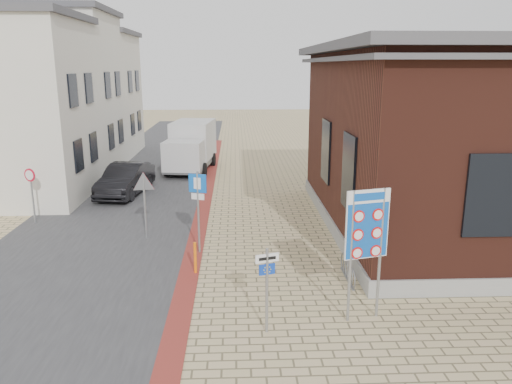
{
  "coord_description": "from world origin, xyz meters",
  "views": [
    {
      "loc": [
        -0.57,
        -11.12,
        6.04
      ],
      "look_at": [
        0.06,
        3.96,
        2.2
      ],
      "focal_mm": 35.0,
      "sensor_mm": 36.0,
      "label": 1
    }
  ],
  "objects_px": {
    "sedan": "(125,180)",
    "bollard": "(195,258)",
    "border_sign": "(367,227)",
    "box_truck": "(191,146)",
    "parking_sign": "(198,197)",
    "essen_sign": "(267,279)"
  },
  "relations": [
    {
      "from": "essen_sign",
      "to": "parking_sign",
      "type": "height_order",
      "value": "parking_sign"
    },
    {
      "from": "box_truck",
      "to": "bollard",
      "type": "xyz_separation_m",
      "value": [
        1.38,
        -15.24,
        -0.97
      ]
    },
    {
      "from": "box_truck",
      "to": "parking_sign",
      "type": "xyz_separation_m",
      "value": [
        1.38,
        -13.54,
        0.44
      ]
    },
    {
      "from": "sedan",
      "to": "box_truck",
      "type": "relative_size",
      "value": 0.8
    },
    {
      "from": "box_truck",
      "to": "bollard",
      "type": "bearing_deg",
      "value": -77.92
    },
    {
      "from": "border_sign",
      "to": "essen_sign",
      "type": "distance_m",
      "value": 2.66
    },
    {
      "from": "box_truck",
      "to": "parking_sign",
      "type": "bearing_deg",
      "value": -77.28
    },
    {
      "from": "sedan",
      "to": "border_sign",
      "type": "xyz_separation_m",
      "value": [
        8.35,
        -12.49,
        1.63
      ]
    },
    {
      "from": "parking_sign",
      "to": "bollard",
      "type": "bearing_deg",
      "value": -69.6
    },
    {
      "from": "parking_sign",
      "to": "box_truck",
      "type": "bearing_deg",
      "value": 116.22
    },
    {
      "from": "essen_sign",
      "to": "box_truck",
      "type": "bearing_deg",
      "value": 83.08
    },
    {
      "from": "box_truck",
      "to": "border_sign",
      "type": "bearing_deg",
      "value": -65.72
    },
    {
      "from": "box_truck",
      "to": "parking_sign",
      "type": "height_order",
      "value": "box_truck"
    },
    {
      "from": "border_sign",
      "to": "bollard",
      "type": "bearing_deg",
      "value": 131.06
    },
    {
      "from": "border_sign",
      "to": "essen_sign",
      "type": "relative_size",
      "value": 1.59
    },
    {
      "from": "box_truck",
      "to": "border_sign",
      "type": "height_order",
      "value": "border_sign"
    },
    {
      "from": "sedan",
      "to": "bollard",
      "type": "xyz_separation_m",
      "value": [
        4.05,
        -9.58,
        -0.25
      ]
    },
    {
      "from": "box_truck",
      "to": "sedan",
      "type": "bearing_deg",
      "value": -108.38
    },
    {
      "from": "border_sign",
      "to": "parking_sign",
      "type": "xyz_separation_m",
      "value": [
        -4.3,
        4.61,
        -0.47
      ]
    },
    {
      "from": "border_sign",
      "to": "essen_sign",
      "type": "bearing_deg",
      "value": 178.14
    },
    {
      "from": "box_truck",
      "to": "bollard",
      "type": "distance_m",
      "value": 15.33
    },
    {
      "from": "essen_sign",
      "to": "bollard",
      "type": "height_order",
      "value": "essen_sign"
    }
  ]
}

